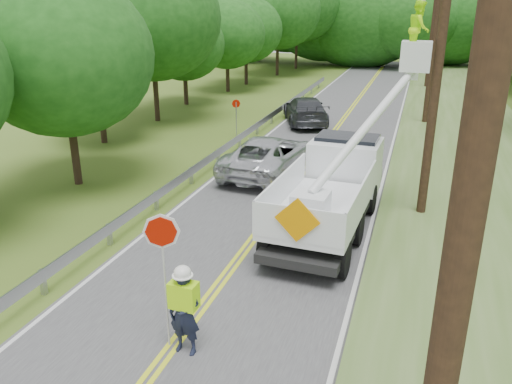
% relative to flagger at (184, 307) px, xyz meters
% --- Properties ---
extents(ground, '(140.00, 140.00, 0.00)m').
position_rel_flagger_xyz_m(ground, '(-0.35, -0.01, -1.12)').
color(ground, '#445C19').
rests_on(ground, ground).
extents(road, '(7.20, 96.00, 0.03)m').
position_rel_flagger_xyz_m(road, '(-0.35, 13.99, -1.11)').
color(road, '#444345').
rests_on(road, ground).
extents(guardrail, '(0.18, 48.00, 0.77)m').
position_rel_flagger_xyz_m(guardrail, '(-4.37, 14.90, -0.57)').
color(guardrail, '#A0A2A8').
rests_on(guardrail, ground).
extents(utility_poles, '(1.60, 43.30, 10.00)m').
position_rel_flagger_xyz_m(utility_poles, '(4.65, 17.01, 4.15)').
color(utility_poles, black).
rests_on(utility_poles, ground).
extents(tall_grass_verge, '(7.00, 96.00, 0.30)m').
position_rel_flagger_xyz_m(tall_grass_verge, '(6.75, 13.99, -0.97)').
color(tall_grass_verge, '#456526').
rests_on(tall_grass_verge, ground).
extents(treeline_left, '(10.72, 56.65, 11.16)m').
position_rel_flagger_xyz_m(treeline_left, '(-10.61, 31.30, 4.70)').
color(treeline_left, '#332319').
rests_on(treeline_left, ground).
extents(treeline_horizon, '(57.88, 14.78, 11.63)m').
position_rel_flagger_xyz_m(treeline_horizon, '(0.53, 56.08, 4.38)').
color(treeline_horizon, '#184A14').
rests_on(treeline_horizon, ground).
extents(flagger, '(1.16, 0.48, 3.10)m').
position_rel_flagger_xyz_m(flagger, '(0.00, 0.00, 0.00)').
color(flagger, '#191E33').
rests_on(flagger, road).
extents(bucket_truck, '(4.09, 7.46, 7.10)m').
position_rel_flagger_xyz_m(bucket_truck, '(1.95, 8.10, 0.49)').
color(bucket_truck, black).
rests_on(bucket_truck, road).
extents(suv_silver, '(3.19, 6.17, 1.67)m').
position_rel_flagger_xyz_m(suv_silver, '(-1.77, 12.22, -0.27)').
color(suv_silver, silver).
rests_on(suv_silver, road).
extents(suv_darkgrey, '(4.14, 6.13, 1.65)m').
position_rel_flagger_xyz_m(suv_darkgrey, '(-2.44, 22.52, -0.28)').
color(suv_darkgrey, '#3A3D43').
rests_on(suv_darkgrey, road).
extents(stop_sign_permanent, '(0.43, 0.22, 2.17)m').
position_rel_flagger_xyz_m(stop_sign_permanent, '(-5.25, 17.72, 0.28)').
color(stop_sign_permanent, '#A0A2A8').
rests_on(stop_sign_permanent, ground).
extents(yard_sign, '(0.57, 0.04, 0.82)m').
position_rel_flagger_xyz_m(yard_sign, '(5.63, 4.16, -0.52)').
color(yard_sign, white).
rests_on(yard_sign, ground).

